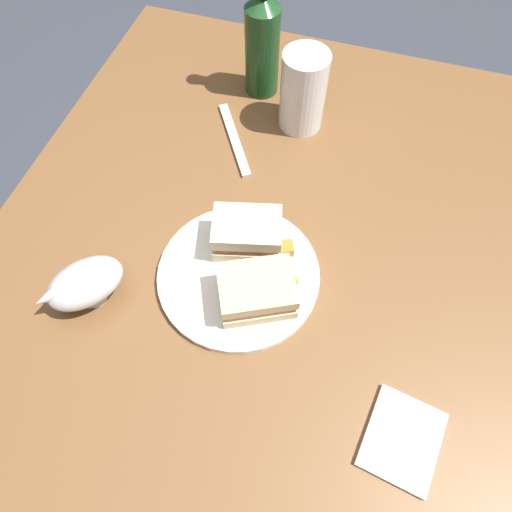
% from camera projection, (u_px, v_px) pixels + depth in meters
% --- Properties ---
extents(ground_plane, '(6.00, 6.00, 0.00)m').
position_uv_depth(ground_plane, '(265.00, 378.00, 1.37)').
color(ground_plane, '#333842').
extents(dining_table, '(1.09, 0.92, 0.75)m').
position_uv_depth(dining_table, '(268.00, 335.00, 1.05)').
color(dining_table, brown).
rests_on(dining_table, ground).
extents(plate, '(0.25, 0.25, 0.01)m').
position_uv_depth(plate, '(239.00, 275.00, 0.70)').
color(plate, white).
rests_on(plate, dining_table).
extents(sandwich_half_left, '(0.12, 0.13, 0.06)m').
position_uv_depth(sandwich_half_left, '(256.00, 291.00, 0.65)').
color(sandwich_half_left, '#CCB284').
rests_on(sandwich_half_left, plate).
extents(sandwich_half_right, '(0.10, 0.12, 0.06)m').
position_uv_depth(sandwich_half_right, '(247.00, 235.00, 0.69)').
color(sandwich_half_right, beige).
rests_on(sandwich_half_right, plate).
extents(potato_wedge_front, '(0.04, 0.02, 0.02)m').
position_uv_depth(potato_wedge_front, '(276.00, 254.00, 0.70)').
color(potato_wedge_front, '#B77F33').
rests_on(potato_wedge_front, plate).
extents(potato_wedge_middle, '(0.04, 0.05, 0.02)m').
position_uv_depth(potato_wedge_middle, '(277.00, 250.00, 0.70)').
color(potato_wedge_middle, '#AD702D').
rests_on(potato_wedge_middle, plate).
extents(potato_wedge_back, '(0.05, 0.04, 0.02)m').
position_uv_depth(potato_wedge_back, '(284.00, 287.00, 0.67)').
color(potato_wedge_back, gold).
rests_on(potato_wedge_back, plate).
extents(potato_wedge_left_edge, '(0.05, 0.06, 0.02)m').
position_uv_depth(potato_wedge_left_edge, '(274.00, 271.00, 0.68)').
color(potato_wedge_left_edge, '#B77F33').
rests_on(potato_wedge_left_edge, plate).
extents(potato_wedge_right_edge, '(0.03, 0.05, 0.02)m').
position_uv_depth(potato_wedge_right_edge, '(251.00, 253.00, 0.70)').
color(potato_wedge_right_edge, '#B77F33').
rests_on(potato_wedge_right_edge, plate).
extents(pint_glass, '(0.08, 0.08, 0.15)m').
position_uv_depth(pint_glass, '(303.00, 96.00, 0.81)').
color(pint_glass, white).
rests_on(pint_glass, dining_table).
extents(gravy_boat, '(0.13, 0.13, 0.07)m').
position_uv_depth(gravy_boat, '(84.00, 284.00, 0.65)').
color(gravy_boat, '#B7B7BC').
rests_on(gravy_boat, dining_table).
extents(cider_bottle, '(0.06, 0.06, 0.27)m').
position_uv_depth(cider_bottle, '(262.00, 41.00, 0.82)').
color(cider_bottle, '#19421E').
rests_on(cider_bottle, dining_table).
extents(napkin, '(0.12, 0.11, 0.01)m').
position_uv_depth(napkin, '(402.00, 439.00, 0.58)').
color(napkin, white).
rests_on(napkin, dining_table).
extents(fork, '(0.16, 0.11, 0.01)m').
position_uv_depth(fork, '(234.00, 139.00, 0.84)').
color(fork, silver).
rests_on(fork, dining_table).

